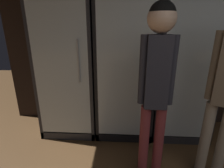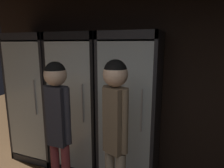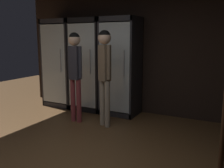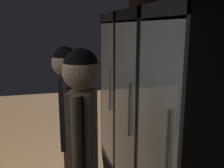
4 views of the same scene
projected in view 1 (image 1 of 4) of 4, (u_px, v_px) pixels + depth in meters
name	position (u px, v px, depth m)	size (l,w,h in m)	color
wall_back	(214.00, 31.00, 2.42)	(6.00, 0.06, 2.80)	black
cooler_far_left	(69.00, 65.00, 2.39)	(0.74, 0.61, 1.97)	#2B2B30
cooler_left	(125.00, 66.00, 2.34)	(0.74, 0.61, 1.97)	black
cooler_center	(183.00, 66.00, 2.31)	(0.74, 0.61, 1.97)	#2B2B30
shopper_near	(157.00, 76.00, 1.44)	(0.30, 0.22, 1.66)	brown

